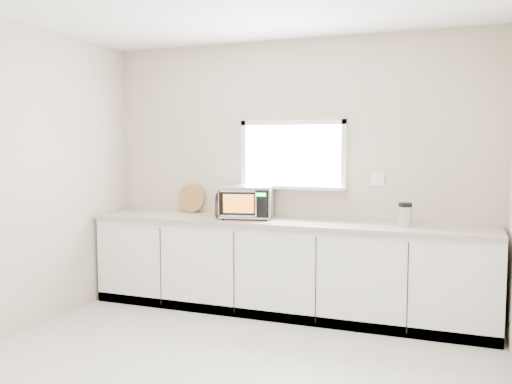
% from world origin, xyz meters
% --- Properties ---
extents(ground, '(4.00, 4.00, 0.00)m').
position_xyz_m(ground, '(0.00, 0.00, 0.00)').
color(ground, beige).
rests_on(ground, ground).
extents(back_wall, '(4.00, 0.17, 2.70)m').
position_xyz_m(back_wall, '(0.00, 2.00, 1.36)').
color(back_wall, beige).
rests_on(back_wall, ground).
extents(cabinets, '(3.92, 0.60, 0.88)m').
position_xyz_m(cabinets, '(0.00, 1.70, 0.44)').
color(cabinets, white).
rests_on(cabinets, ground).
extents(countertop, '(3.92, 0.64, 0.04)m').
position_xyz_m(countertop, '(0.00, 1.69, 0.90)').
color(countertop, '#B8A997').
rests_on(countertop, cabinets).
extents(microwave, '(0.57, 0.49, 0.33)m').
position_xyz_m(microwave, '(-0.39, 1.72, 1.09)').
color(microwave, black).
rests_on(microwave, countertop).
extents(knife_block, '(0.14, 0.21, 0.28)m').
position_xyz_m(knife_block, '(-0.66, 1.68, 1.04)').
color(knife_block, '#4A2A1A').
rests_on(knife_block, countertop).
extents(cutting_board, '(0.31, 0.07, 0.31)m').
position_xyz_m(cutting_board, '(-1.13, 1.94, 1.07)').
color(cutting_board, '#A3653F').
rests_on(cutting_board, countertop).
extents(coffee_grinder, '(0.15, 0.15, 0.22)m').
position_xyz_m(coffee_grinder, '(1.14, 1.72, 1.03)').
color(coffee_grinder, '#B7BABF').
rests_on(coffee_grinder, countertop).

